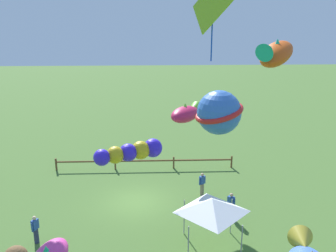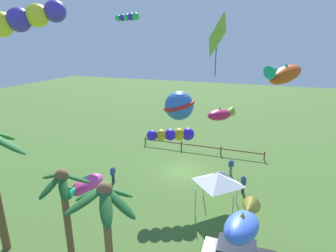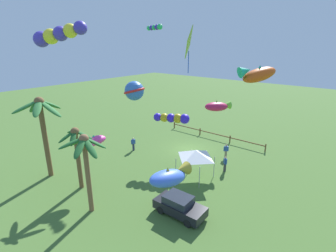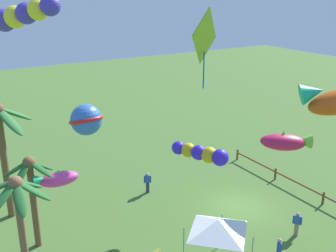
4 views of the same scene
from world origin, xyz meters
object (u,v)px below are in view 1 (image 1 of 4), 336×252
Objects in this scene: spectator_0 at (202,184)px; festival_tent at (212,205)px; kite_ball_0 at (219,113)px; kite_diamond_8 at (213,4)px; kite_fish_6 at (186,113)px; spectator_1 at (36,229)px; spectator_2 at (231,205)px; kite_tube_1 at (131,152)px; kite_fish_2 at (275,53)px.

spectator_0 is 6.09m from festival_tent.
spectator_0 is 14.93m from kite_ball_0.
kite_diamond_8 is at bearing 84.12° from spectator_0.
kite_fish_6 is at bearing -80.71° from festival_tent.
kite_fish_6 reaches higher than spectator_1.
kite_ball_0 reaches higher than spectator_1.
kite_ball_0 is 12.41m from kite_fish_6.
spectator_1 is 0.56× the size of festival_tent.
spectator_2 is 12.84m from kite_ball_0.
kite_tube_1 reaches higher than festival_tent.
kite_fish_2 is 6.37m from kite_fish_6.
kite_tube_1 is at bearing 42.90° from spectator_0.
spectator_1 is 1.00× the size of spectator_2.
kite_fish_6 is 9.07m from kite_diamond_8.
spectator_2 is at bearing -168.69° from spectator_1.
kite_diamond_8 is (0.44, 0.92, 9.75)m from festival_tent.
festival_tent is 9.35m from kite_ball_0.
spectator_0 is at bearing -92.54° from festival_tent.
kite_diamond_8 is (2.06, 3.86, 11.41)m from spectator_2.
kite_diamond_8 reaches higher than kite_fish_2.
kite_fish_6 is at bearing -131.02° from kite_tube_1.
kite_fish_2 is 0.98× the size of kite_diamond_8.
festival_tent is at bearing 87.46° from spectator_0.
kite_diamond_8 is at bearing 143.69° from kite_tube_1.
kite_fish_2 is at bearing -167.80° from spectator_2.
spectator_1 is at bearing 11.31° from spectator_2.
kite_ball_0 is at bearing 84.44° from kite_diamond_8.
spectator_2 is at bearing -118.11° from kite_diamond_8.
kite_fish_2 reaches higher than festival_tent.
kite_ball_0 is 6.36m from kite_diamond_8.
kite_fish_6 is (2.53, -2.54, 5.01)m from spectator_2.
spectator_2 is 3.75m from festival_tent.
kite_diamond_8 reaches higher than kite_tube_1.
kite_ball_0 is at bearing 138.86° from spectator_1.
kite_tube_1 is (4.38, 4.07, 3.93)m from spectator_0.
kite_ball_0 is 0.45× the size of kite_diamond_8.
kite_fish_2 reaches higher than spectator_1.
festival_tent is at bearing 156.52° from kite_tube_1.
spectator_0 is 7.15m from kite_tube_1.
spectator_1 is 9.44m from festival_tent.
spectator_1 is 0.43× the size of kite_diamond_8.
festival_tent is 0.80× the size of kite_tube_1.
kite_tube_1 is (3.14, -8.25, -4.41)m from kite_ball_0.
spectator_1 is 14.52m from kite_diamond_8.
kite_fish_2 is (-3.42, 2.46, 8.91)m from spectator_0.
kite_fish_2 is at bearing 144.23° from spectator_0.
kite_tube_1 is at bearing 11.41° from spectator_2.
spectator_1 and spectator_2 have the same top height.
kite_diamond_8 reaches higher than festival_tent.
festival_tent is 0.78× the size of kite_diamond_8.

